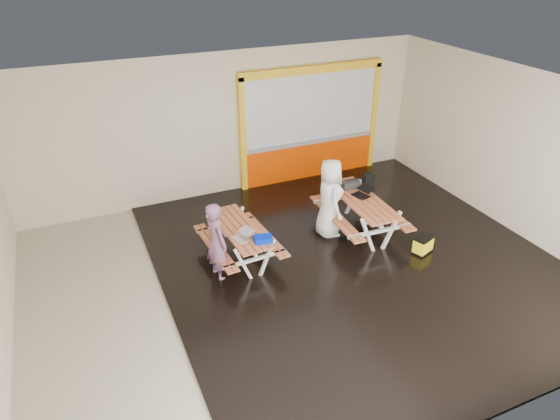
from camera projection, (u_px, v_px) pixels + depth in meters
name	position (u px, v px, depth m)	size (l,w,h in m)	color
room	(301.00, 195.00, 8.84)	(10.02, 8.02, 3.52)	#B7AD9A
deck	(355.00, 260.00, 10.11)	(7.50, 7.98, 0.05)	black
kiosk	(311.00, 126.00, 12.92)	(3.88, 0.16, 3.00)	#EB4300
picnic_table_left	(240.00, 235.00, 9.89)	(1.40, 1.96, 0.76)	#B25F38
picnic_table_right	(361.00, 207.00, 10.78)	(1.53, 2.18, 0.85)	#B25F38
person_left	(217.00, 242.00, 9.28)	(0.58, 0.38, 1.58)	#7C5073
person_right	(330.00, 198.00, 10.60)	(0.85, 0.56, 1.75)	white
laptop_left	(243.00, 236.00, 9.43)	(0.44, 0.41, 0.15)	silver
laptop_right	(363.00, 193.00, 10.80)	(0.48, 0.44, 0.17)	black
blue_pouch	(263.00, 239.00, 9.34)	(0.33, 0.23, 0.10)	#001FC8
toolbox	(351.00, 184.00, 11.09)	(0.40, 0.22, 0.22)	black
backpack	(367.00, 183.00, 11.53)	(0.31, 0.23, 0.48)	black
dark_case	(343.00, 229.00, 10.99)	(0.38, 0.28, 0.14)	black
fluke_bag	(423.00, 245.00, 10.23)	(0.48, 0.40, 0.36)	black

